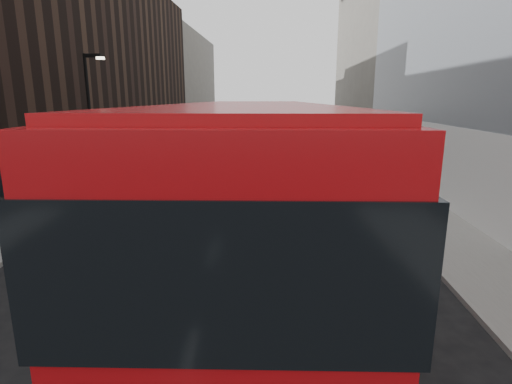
% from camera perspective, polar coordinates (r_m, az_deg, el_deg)
% --- Properties ---
extents(sidewalk_right, '(3.00, 80.00, 0.15)m').
position_cam_1_polar(sidewalk_right, '(28.23, 15.90, 2.68)').
color(sidewalk_right, slate).
rests_on(sidewalk_right, ground).
extents(sidewalk_left, '(2.00, 80.00, 0.15)m').
position_cam_1_polar(sidewalk_left, '(29.12, -15.45, 3.02)').
color(sidewalk_left, slate).
rests_on(sidewalk_left, ground).
extents(building_modern_block, '(5.03, 22.00, 20.00)m').
position_cam_1_polar(building_modern_block, '(25.69, 28.88, 22.70)').
color(building_modern_block, '#989CA1').
rests_on(building_modern_block, ground).
extents(building_victorian, '(6.50, 24.00, 21.00)m').
position_cam_1_polar(building_victorian, '(47.41, 16.45, 18.36)').
color(building_victorian, '#6A645D').
rests_on(building_victorian, ground).
extents(building_left_mid, '(5.00, 24.00, 14.00)m').
position_cam_1_polar(building_left_mid, '(34.67, -19.14, 15.85)').
color(building_left_mid, black).
rests_on(building_left_mid, ground).
extents(building_left_far, '(5.00, 20.00, 13.00)m').
position_cam_1_polar(building_left_far, '(55.66, -10.28, 14.58)').
color(building_left_far, '#6A645D').
rests_on(building_left_far, ground).
extents(street_lamp, '(1.06, 0.22, 7.00)m').
position_cam_1_polar(street_lamp, '(22.32, -22.45, 10.16)').
color(street_lamp, black).
rests_on(street_lamp, sidewalk_left).
extents(red_bus, '(3.30, 12.25, 4.90)m').
position_cam_1_polar(red_bus, '(8.74, -0.62, -1.86)').
color(red_bus, '#9C090D').
rests_on(red_bus, ground).
extents(grey_bus, '(3.37, 10.24, 3.26)m').
position_cam_1_polar(grey_bus, '(40.70, 5.12, 8.60)').
color(grey_bus, black).
rests_on(grey_bus, ground).
extents(car_a, '(2.06, 4.30, 1.42)m').
position_cam_1_polar(car_a, '(20.02, 0.80, 0.86)').
color(car_a, black).
rests_on(car_a, ground).
extents(car_b, '(1.85, 4.80, 1.56)m').
position_cam_1_polar(car_b, '(24.08, 7.95, 3.02)').
color(car_b, '#919499').
rests_on(car_b, ground).
extents(car_c, '(1.85, 4.49, 1.30)m').
position_cam_1_polar(car_c, '(33.13, 6.56, 5.61)').
color(car_c, black).
rests_on(car_c, ground).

